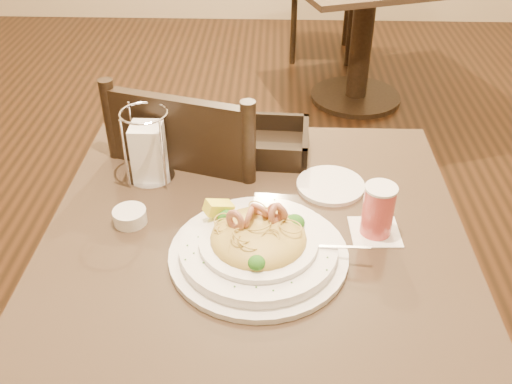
{
  "coord_description": "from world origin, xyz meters",
  "views": [
    {
      "loc": [
        0.03,
        -0.96,
        1.5
      ],
      "look_at": [
        0.0,
        0.02,
        0.8
      ],
      "focal_mm": 40.0,
      "sensor_mm": 36.0,
      "label": 1
    }
  ],
  "objects_px": {
    "drink_glass": "(378,211)",
    "napkin_caddy": "(148,150)",
    "main_table": "(256,301)",
    "pasta_bowl": "(258,244)",
    "side_plate": "(331,185)",
    "butter_ramekin": "(130,216)",
    "dining_chair_near": "(205,208)",
    "background_table": "(364,16)",
    "bread_basket": "(262,144)"
  },
  "relations": [
    {
      "from": "background_table",
      "to": "dining_chair_near",
      "type": "height_order",
      "value": "dining_chair_near"
    },
    {
      "from": "side_plate",
      "to": "background_table",
      "type": "bearing_deg",
      "value": 80.22
    },
    {
      "from": "background_table",
      "to": "butter_ramekin",
      "type": "height_order",
      "value": "butter_ramekin"
    },
    {
      "from": "drink_glass",
      "to": "napkin_caddy",
      "type": "bearing_deg",
      "value": 159.55
    },
    {
      "from": "background_table",
      "to": "dining_chair_near",
      "type": "distance_m",
      "value": 1.87
    },
    {
      "from": "bread_basket",
      "to": "napkin_caddy",
      "type": "relative_size",
      "value": 1.36
    },
    {
      "from": "pasta_bowl",
      "to": "drink_glass",
      "type": "distance_m",
      "value": 0.26
    },
    {
      "from": "main_table",
      "to": "napkin_caddy",
      "type": "height_order",
      "value": "napkin_caddy"
    },
    {
      "from": "main_table",
      "to": "drink_glass",
      "type": "relative_size",
      "value": 7.63
    },
    {
      "from": "pasta_bowl",
      "to": "drink_glass",
      "type": "height_order",
      "value": "drink_glass"
    },
    {
      "from": "pasta_bowl",
      "to": "bread_basket",
      "type": "xyz_separation_m",
      "value": [
        -0.0,
        0.41,
        -0.01
      ]
    },
    {
      "from": "pasta_bowl",
      "to": "butter_ramekin",
      "type": "height_order",
      "value": "pasta_bowl"
    },
    {
      "from": "drink_glass",
      "to": "butter_ramekin",
      "type": "distance_m",
      "value": 0.53
    },
    {
      "from": "napkin_caddy",
      "to": "dining_chair_near",
      "type": "bearing_deg",
      "value": 59.58
    },
    {
      "from": "main_table",
      "to": "butter_ramekin",
      "type": "height_order",
      "value": "butter_ramekin"
    },
    {
      "from": "drink_glass",
      "to": "side_plate",
      "type": "xyz_separation_m",
      "value": [
        -0.08,
        0.17,
        -0.05
      ]
    },
    {
      "from": "butter_ramekin",
      "to": "main_table",
      "type": "bearing_deg",
      "value": -1.86
    },
    {
      "from": "drink_glass",
      "to": "napkin_caddy",
      "type": "xyz_separation_m",
      "value": [
        -0.52,
        0.19,
        0.02
      ]
    },
    {
      "from": "dining_chair_near",
      "to": "pasta_bowl",
      "type": "height_order",
      "value": "dining_chair_near"
    },
    {
      "from": "background_table",
      "to": "bread_basket",
      "type": "relative_size",
      "value": 4.67
    },
    {
      "from": "dining_chair_near",
      "to": "napkin_caddy",
      "type": "height_order",
      "value": "dining_chair_near"
    },
    {
      "from": "drink_glass",
      "to": "butter_ramekin",
      "type": "xyz_separation_m",
      "value": [
        -0.53,
        0.02,
        -0.04
      ]
    },
    {
      "from": "butter_ramekin",
      "to": "side_plate",
      "type": "bearing_deg",
      "value": 18.59
    },
    {
      "from": "drink_glass",
      "to": "side_plate",
      "type": "relative_size",
      "value": 0.73
    },
    {
      "from": "background_table",
      "to": "side_plate",
      "type": "xyz_separation_m",
      "value": [
        -0.34,
        -1.95,
        0.23
      ]
    },
    {
      "from": "dining_chair_near",
      "to": "butter_ramekin",
      "type": "relative_size",
      "value": 12.78
    },
    {
      "from": "background_table",
      "to": "bread_basket",
      "type": "bearing_deg",
      "value": -105.67
    },
    {
      "from": "side_plate",
      "to": "napkin_caddy",
      "type": "bearing_deg",
      "value": 176.58
    },
    {
      "from": "pasta_bowl",
      "to": "dining_chair_near",
      "type": "bearing_deg",
      "value": 110.46
    },
    {
      "from": "pasta_bowl",
      "to": "drink_glass",
      "type": "bearing_deg",
      "value": 19.12
    },
    {
      "from": "drink_glass",
      "to": "napkin_caddy",
      "type": "height_order",
      "value": "napkin_caddy"
    },
    {
      "from": "side_plate",
      "to": "butter_ramekin",
      "type": "height_order",
      "value": "butter_ramekin"
    },
    {
      "from": "dining_chair_near",
      "to": "drink_glass",
      "type": "height_order",
      "value": "dining_chair_near"
    },
    {
      "from": "pasta_bowl",
      "to": "main_table",
      "type": "bearing_deg",
      "value": 95.2
    },
    {
      "from": "background_table",
      "to": "napkin_caddy",
      "type": "relative_size",
      "value": 6.34
    },
    {
      "from": "bread_basket",
      "to": "butter_ramekin",
      "type": "height_order",
      "value": "bread_basket"
    },
    {
      "from": "bread_basket",
      "to": "napkin_caddy",
      "type": "height_order",
      "value": "napkin_caddy"
    },
    {
      "from": "dining_chair_near",
      "to": "main_table",
      "type": "bearing_deg",
      "value": 130.6
    },
    {
      "from": "bread_basket",
      "to": "side_plate",
      "type": "distance_m",
      "value": 0.23
    },
    {
      "from": "dining_chair_near",
      "to": "background_table",
      "type": "bearing_deg",
      "value": -94.34
    },
    {
      "from": "pasta_bowl",
      "to": "butter_ramekin",
      "type": "distance_m",
      "value": 0.3
    },
    {
      "from": "napkin_caddy",
      "to": "side_plate",
      "type": "height_order",
      "value": "napkin_caddy"
    },
    {
      "from": "background_table",
      "to": "drink_glass",
      "type": "height_order",
      "value": "drink_glass"
    },
    {
      "from": "bread_basket",
      "to": "side_plate",
      "type": "bearing_deg",
      "value": -43.3
    },
    {
      "from": "main_table",
      "to": "pasta_bowl",
      "type": "height_order",
      "value": "pasta_bowl"
    },
    {
      "from": "main_table",
      "to": "bread_basket",
      "type": "relative_size",
      "value": 3.67
    },
    {
      "from": "side_plate",
      "to": "drink_glass",
      "type": "bearing_deg",
      "value": -63.54
    },
    {
      "from": "dining_chair_near",
      "to": "butter_ramekin",
      "type": "distance_m",
      "value": 0.44
    },
    {
      "from": "napkin_caddy",
      "to": "butter_ramekin",
      "type": "relative_size",
      "value": 2.48
    },
    {
      "from": "butter_ramekin",
      "to": "napkin_caddy",
      "type": "bearing_deg",
      "value": 85.56
    }
  ]
}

